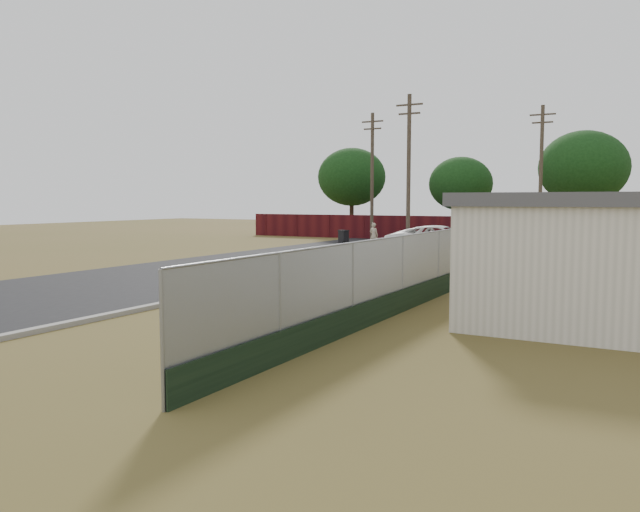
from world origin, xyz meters
The scene contains 12 objects.
ground centered at (0.00, 0.00, 0.00)m, with size 120.00×120.00×0.00m, color brown.
street centered at (-6.76, 8.05, 0.02)m, with size 15.10×60.00×0.12m.
chainlink_fence centered at (3.12, 1.03, 0.80)m, with size 0.10×27.06×2.02m.
privacy_fence centered at (-6.00, 25.00, 0.90)m, with size 30.00×0.12×1.80m, color #460F11.
utility_poles centered at (-3.67, 20.67, 4.69)m, with size 12.60×8.24×9.00m.
horizon_trees centered at (0.84, 23.56, 4.63)m, with size 33.32×31.94×7.78m.
fire_hydrant centered at (1.82, -8.96, 0.35)m, with size 0.34×0.35×0.75m.
mailbox centered at (-2.60, 3.60, 0.84)m, with size 0.27×0.46×1.06m.
pickup_truck centered at (-1.03, 13.21, 0.81)m, with size 2.69×5.83×1.62m, color white.
pedestrian centered at (-6.44, 16.61, 0.78)m, with size 0.57×0.37×1.56m, color tan.
trash_bin centered at (-10.15, 19.84, 0.46)m, with size 0.71×0.77×0.89m.
scattered_litter centered at (-0.29, -3.21, 0.04)m, with size 2.58×11.15×0.07m.
Camera 1 is at (9.09, -18.34, 2.94)m, focal length 35.00 mm.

